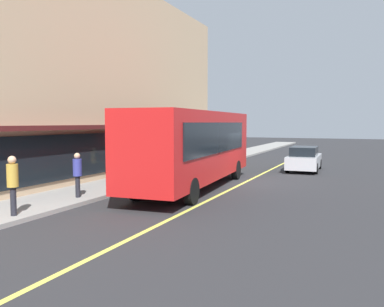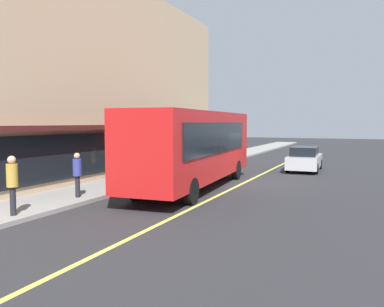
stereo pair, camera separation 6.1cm
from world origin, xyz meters
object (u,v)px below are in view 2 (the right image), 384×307
object	(u,v)px
bus	(194,145)
pedestrian_near_storefront	(113,161)
pedestrian_at_corner	(77,171)
car_silver	(305,159)
traffic_light	(136,133)
pedestrian_waiting	(12,179)

from	to	relation	value
bus	pedestrian_near_storefront	bearing A→B (deg)	91.27
bus	pedestrian_near_storefront	world-z (taller)	bus
bus	pedestrian_at_corner	xyz separation A→B (m)	(-4.61, 2.90, -0.81)
pedestrian_near_storefront	pedestrian_at_corner	distance (m)	4.76
pedestrian_near_storefront	car_silver	bearing A→B (deg)	-42.28
traffic_light	pedestrian_at_corner	xyz separation A→B (m)	(-4.39, -0.10, -1.36)
traffic_light	car_silver	xyz separation A→B (m)	(9.03, -6.69, -1.79)
traffic_light	pedestrian_at_corner	distance (m)	4.60
car_silver	pedestrian_near_storefront	distance (m)	12.05
bus	pedestrian_waiting	distance (m)	8.33
car_silver	pedestrian_at_corner	size ratio (longest dim) A/B	2.55
bus	pedestrian_near_storefront	size ratio (longest dim) A/B	7.11
traffic_light	bus	bearing A→B (deg)	-85.92
car_silver	bus	bearing A→B (deg)	157.31
traffic_light	pedestrian_waiting	bearing A→B (deg)	-177.82
bus	car_silver	bearing A→B (deg)	-22.69
traffic_light	car_silver	distance (m)	11.38
bus	pedestrian_waiting	world-z (taller)	bus
traffic_light	pedestrian_near_storefront	xyz separation A→B (m)	(0.12, 1.41, -1.44)
traffic_light	car_silver	size ratio (longest dim) A/B	0.73
traffic_light	pedestrian_waiting	distance (m)	7.73
car_silver	pedestrian_near_storefront	xyz separation A→B (m)	(-8.91, 8.10, 0.35)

